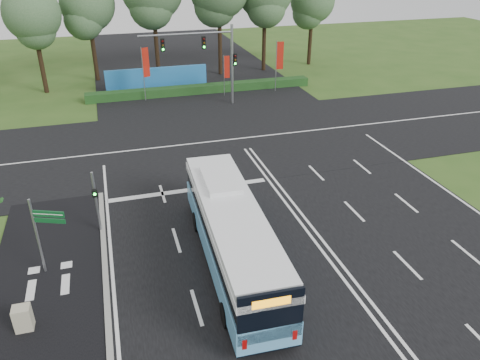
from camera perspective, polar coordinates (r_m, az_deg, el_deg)
The scene contains 15 objects.
ground at distance 25.31m, azimuth 7.18°, elevation -4.98°, with size 120.00×120.00×0.00m, color #2F511B.
road_main at distance 25.30m, azimuth 7.18°, elevation -4.94°, with size 20.00×120.00×0.04m, color black.
road_cross at distance 35.38m, azimuth -0.37°, elevation 5.02°, with size 120.00×14.00×0.05m, color black.
bike_path at distance 21.52m, azimuth -22.49°, elevation -13.70°, with size 5.00×18.00×0.06m, color black.
kerb_strip at distance 21.24m, azimuth -15.96°, elevation -12.95°, with size 0.25×18.00×0.12m, color gray.
city_bus at distance 21.05m, azimuth -0.97°, elevation -6.63°, with size 2.88×11.65×3.32m.
pedestrian_signal at distance 24.38m, azimuth -17.15°, elevation -2.39°, with size 0.28×0.42×3.38m.
street_sign at distance 21.87m, azimuth -22.93°, elevation -5.39°, with size 1.38×0.62×3.78m.
utility_cabinet at distance 20.34m, azimuth -24.93°, elevation -15.09°, with size 0.65×0.54×1.09m, color #B3AC90.
banner_flag_left at distance 44.51m, azimuth -11.49°, elevation 13.46°, with size 0.68×0.34×4.94m.
banner_flag_mid at distance 45.23m, azimuth -1.69°, elevation 13.34°, with size 0.57×0.06×3.88m.
banner_flag_right at distance 46.72m, azimuth 4.77°, elevation 14.51°, with size 0.72×0.14×4.91m.
traffic_light_gantry at distance 41.96m, azimuth -3.43°, elevation 15.17°, with size 8.41×0.28×7.00m.
hedge at distance 46.75m, azimuth -4.68°, elevation 10.99°, with size 22.00×1.20×0.80m, color #193B15.
blue_hoarding at distance 48.35m, azimuth -10.10°, elevation 12.08°, with size 10.00×0.30×2.20m, color #216FB6.
Camera 1 is at (-9.01, -19.50, 13.40)m, focal length 35.00 mm.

